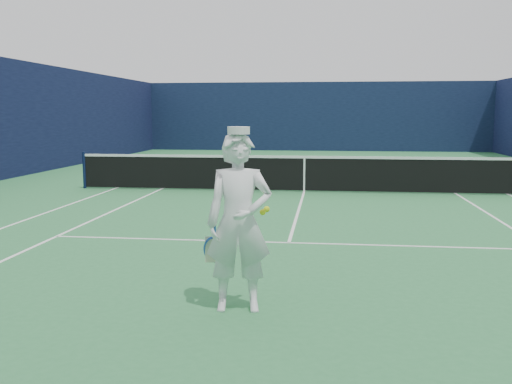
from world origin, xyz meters
The scene contains 5 objects.
ground centered at (0.00, 0.00, 0.00)m, with size 80.00×80.00×0.00m, color #2C743F.
court_markings centered at (0.00, 0.00, 0.00)m, with size 11.03×23.83×0.01m.
windscreen_fence centered at (0.00, 0.00, 2.00)m, with size 20.12×36.12×4.00m.
tennis_net centered at (0.00, 0.00, 0.55)m, with size 12.88×0.09×1.07m.
tennis_player centered at (-0.33, -9.74, 0.99)m, with size 0.84×0.56×2.02m.
Camera 1 is at (0.61, -15.77, 2.15)m, focal length 40.00 mm.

